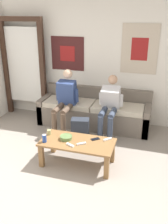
{
  "coord_description": "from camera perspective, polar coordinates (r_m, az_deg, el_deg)",
  "views": [
    {
      "loc": [
        1.26,
        -2.38,
        2.28
      ],
      "look_at": [
        0.13,
        1.37,
        0.66
      ],
      "focal_mm": 40.0,
      "sensor_mm": 36.0,
      "label": 1
    }
  ],
  "objects": [
    {
      "name": "door_frame",
      "position": [
        5.7,
        -13.64,
        10.88
      ],
      "size": [
        1.0,
        0.1,
        2.15
      ],
      "color": "#382319",
      "rests_on": "ground_plane"
    },
    {
      "name": "game_controller_near_left",
      "position": [
        3.91,
        5.43,
        -6.22
      ],
      "size": [
        0.12,
        0.13,
        0.03
      ],
      "color": "white",
      "rests_on": "coffee_table"
    },
    {
      "name": "person_seated_teen",
      "position": [
        4.7,
        5.85,
        1.7
      ],
      "size": [
        0.47,
        0.86,
        1.14
      ],
      "color": "#384256",
      "rests_on": "ground_plane"
    },
    {
      "name": "person_seated_adult",
      "position": [
        4.87,
        -4.34,
        2.88
      ],
      "size": [
        0.47,
        0.83,
        1.21
      ],
      "color": "brown",
      "rests_on": "ground_plane"
    },
    {
      "name": "ceramic_bowl",
      "position": [
        3.91,
        -4.13,
        -5.76
      ],
      "size": [
        0.19,
        0.19,
        0.06
      ],
      "color": "#607F47",
      "rests_on": "coffee_table"
    },
    {
      "name": "pillar_candle",
      "position": [
        4.08,
        -7.98,
        -4.59
      ],
      "size": [
        0.07,
        0.07,
        0.1
      ],
      "color": "tan",
      "rests_on": "coffee_table"
    },
    {
      "name": "drink_can_blue",
      "position": [
        3.86,
        -9.05,
        -5.97
      ],
      "size": [
        0.07,
        0.07,
        0.12
      ],
      "color": "#28479E",
      "rests_on": "coffee_table"
    },
    {
      "name": "game_controller_far_center",
      "position": [
        3.77,
        -0.59,
        -7.24
      ],
      "size": [
        0.14,
        0.11,
        0.03
      ],
      "color": "white",
      "rests_on": "coffee_table"
    },
    {
      "name": "coffee_table",
      "position": [
        3.89,
        -1.52,
        -7.65
      ],
      "size": [
        1.14,
        0.56,
        0.4
      ],
      "color": "olive",
      "rests_on": "ground_plane"
    },
    {
      "name": "game_controller_near_right",
      "position": [
        3.74,
        -3.18,
        -7.55
      ],
      "size": [
        0.14,
        0.09,
        0.03
      ],
      "color": "white",
      "rests_on": "coffee_table"
    },
    {
      "name": "wall_back",
      "position": [
        5.29,
        2.83,
        11.48
      ],
      "size": [
        10.0,
        0.07,
        2.55
      ],
      "color": "white",
      "rests_on": "ground_plane"
    },
    {
      "name": "backpack",
      "position": [
        4.56,
        -0.89,
        -4.43
      ],
      "size": [
        0.35,
        0.28,
        0.46
      ],
      "color": "#282D38",
      "rests_on": "ground_plane"
    },
    {
      "name": "couch",
      "position": [
        5.22,
        2.32,
        -0.09
      ],
      "size": [
        2.29,
        0.72,
        0.75
      ],
      "color": "#70665B",
      "rests_on": "ground_plane"
    },
    {
      "name": "ground_plane",
      "position": [
        3.53,
        -8.87,
        -18.2
      ],
      "size": [
        18.0,
        18.0,
        0.0
      ],
      "primitive_type": "plane",
      "color": "gray"
    },
    {
      "name": "cell_phone",
      "position": [
        3.91,
        2.61,
        -6.19
      ],
      "size": [
        0.15,
        0.14,
        0.01
      ],
      "color": "black",
      "rests_on": "coffee_table"
    }
  ]
}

